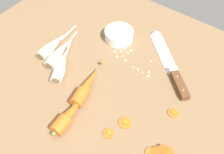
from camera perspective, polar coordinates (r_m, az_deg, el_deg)
ground_plane at (r=89.49cm, az=0.77°, el=-0.60°), size 120.00×90.00×4.00cm
chefs_knife at (r=94.36cm, az=12.28°, el=3.91°), size 28.12×25.65×4.18cm
whole_carrot at (r=83.07cm, az=-5.74°, el=-2.05°), size 7.71×20.42×4.20cm
whole_carrot_second at (r=77.96cm, az=-9.49°, el=-8.15°), size 5.58×19.07×4.20cm
parsnip_front at (r=94.34cm, az=-11.91°, el=5.16°), size 7.14×20.26×4.00cm
parsnip_mid_left at (r=97.76cm, az=-13.16°, el=6.88°), size 5.19×21.09×4.00cm
parsnip_mid_right at (r=90.32cm, az=-11.27°, el=2.66°), size 12.78×20.44×4.00cm
carrot_slice_stack at (r=74.13cm, az=10.51°, el=-16.24°), size 7.11×5.91×3.11cm
carrot_slice_stray_near at (r=77.59cm, az=2.96°, el=-10.12°), size 4.03×4.03×0.70cm
carrot_slice_stray_mid at (r=81.39cm, az=13.56°, el=-7.77°), size 3.33×3.33×0.70cm
carrot_slice_stray_far at (r=75.88cm, az=-0.73°, el=-12.47°), size 3.50×3.50×0.70cm
prep_bowl at (r=99.43cm, az=1.54°, el=9.48°), size 11.00×11.00×4.00cm
mince_crumbs at (r=93.15cm, az=4.19°, el=4.19°), size 17.10×7.45×0.85cm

